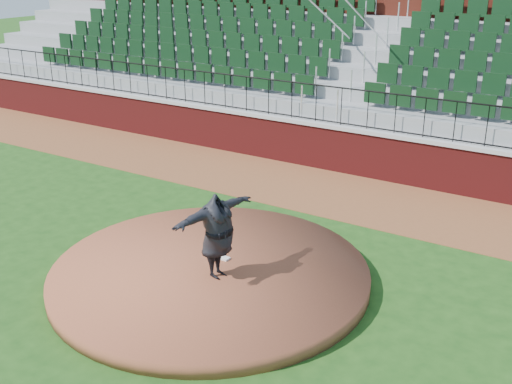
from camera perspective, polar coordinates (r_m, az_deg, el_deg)
ground at (r=11.51m, az=-4.01°, el=-8.34°), size 90.00×90.00×0.00m
warning_track at (r=15.77m, az=7.54°, el=-0.08°), size 34.00×3.20×0.01m
field_wall at (r=16.97m, az=9.92°, el=3.44°), size 34.00×0.35×1.20m
wall_cap at (r=16.79m, az=10.05°, el=5.55°), size 34.00×0.45×0.10m
wall_railing at (r=16.66m, az=10.17°, el=7.38°), size 34.00×0.05×1.00m
seating_stands at (r=19.06m, az=13.46°, el=10.38°), size 34.00×5.10×4.60m
concourse_wall at (r=21.63m, az=16.08°, el=12.56°), size 34.00×0.50×5.50m
pitchers_mound at (r=11.59m, az=-4.21°, el=-7.44°), size 5.82×5.82×0.25m
pitching_rubber at (r=11.90m, az=-3.64°, el=-5.83°), size 0.57×0.16×0.04m
pitcher at (r=10.88m, az=-3.54°, el=-4.05°), size 0.77×1.98×1.57m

